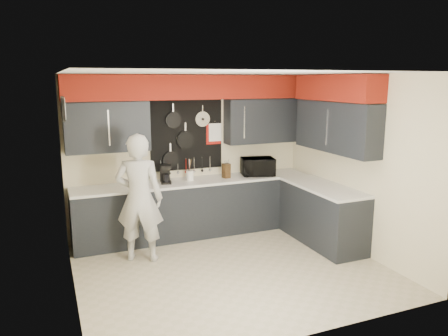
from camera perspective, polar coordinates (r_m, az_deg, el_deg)
name	(u,v)px	position (r m, az deg, el deg)	size (l,w,h in m)	color
ground	(231,268)	(6.08, 0.87, -12.97)	(4.00, 4.00, 0.00)	#BDB193
back_wall_assembly	(192,112)	(7.06, -4.18, 7.32)	(4.00, 0.36, 2.60)	#F2E6BB
right_wall_assembly	(339,119)	(6.73, 14.75, 6.20)	(0.36, 3.50, 2.60)	#F2E6BB
left_wall_assembly	(69,186)	(5.24, -19.64, -2.26)	(0.05, 3.50, 2.60)	#F2E6BB
base_cabinets	(231,210)	(7.08, 0.92, -5.44)	(3.95, 2.20, 0.92)	black
microwave	(258,167)	(7.42, 4.43, 0.18)	(0.54, 0.37, 0.30)	black
knife_block	(226,171)	(7.21, 0.29, -0.36)	(0.11, 0.11, 0.24)	#352210
utensil_crock	(190,175)	(7.06, -4.48, -0.98)	(0.12, 0.12, 0.16)	white
coffee_maker	(166,174)	(6.90, -7.63, -0.72)	(0.20, 0.23, 0.29)	black
person	(139,198)	(6.17, -11.01, -3.90)	(0.66, 0.43, 1.81)	beige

